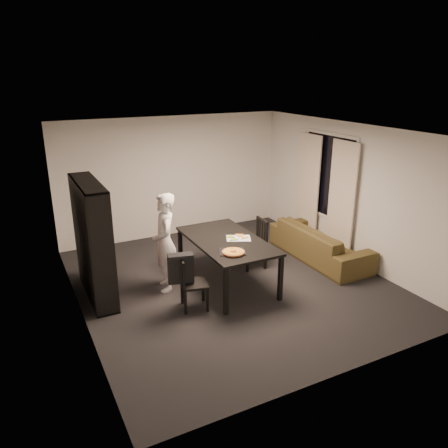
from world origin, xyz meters
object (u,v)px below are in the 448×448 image
dining_table (227,243)px  baking_tray (232,251)px  bookshelf (93,241)px  pepperoni_pizza (233,252)px  sofa (320,243)px  person (165,243)px  chair_right (257,240)px  chair_left (189,280)px

dining_table → baking_tray: bearing=-107.7°
bookshelf → pepperoni_pizza: (1.89, -1.16, -0.12)m
bookshelf → sofa: size_ratio=0.85×
person → baking_tray: size_ratio=4.13×
chair_right → bookshelf: bearing=-89.9°
chair_right → baking_tray: 1.36m
chair_left → baking_tray: (0.74, -0.02, 0.33)m
bookshelf → baking_tray: bearing=-29.7°
chair_left → chair_right: 1.93m
sofa → person: bearing=87.0°
baking_tray → sofa: (2.27, 0.64, -0.49)m
dining_table → sofa: (2.10, 0.13, -0.41)m
chair_left → person: size_ratio=0.51×
pepperoni_pizza → sofa: size_ratio=0.16×
person → pepperoni_pizza: size_ratio=4.72×
chair_right → baking_tray: size_ratio=2.30×
baking_tray → sofa: bearing=15.7°
person → sofa: person is taller
chair_right → person: person is taller
bookshelf → dining_table: (2.07, -0.58, -0.21)m
dining_table → chair_left: chair_left is taller
dining_table → baking_tray: size_ratio=4.84×
baking_tray → sofa: size_ratio=0.18×
pepperoni_pizza → sofa: 2.44m
person → baking_tray: person is taller
bookshelf → chair_left: size_ratio=2.25×
bookshelf → baking_tray: bookshelf is taller
bookshelf → sofa: (4.17, -0.45, -0.62)m
bookshelf → dining_table: bearing=-15.5°
dining_table → chair_right: size_ratio=2.11×
chair_left → sofa: chair_left is taller
chair_left → pepperoni_pizza: bearing=-83.7°
chair_right → pepperoni_pizza: bearing=-42.3°
chair_right → pepperoni_pizza: (-1.00, -0.96, 0.31)m
person → sofa: 3.13m
chair_right → sofa: size_ratio=0.41×
person → pepperoni_pizza: person is taller
baking_tray → chair_right: bearing=42.2°
baking_tray → pepperoni_pizza: bearing=-105.8°
chair_right → sofa: (1.28, -0.25, -0.20)m
bookshelf → pepperoni_pizza: bearing=-31.5°
dining_table → pepperoni_pizza: size_ratio=5.54×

